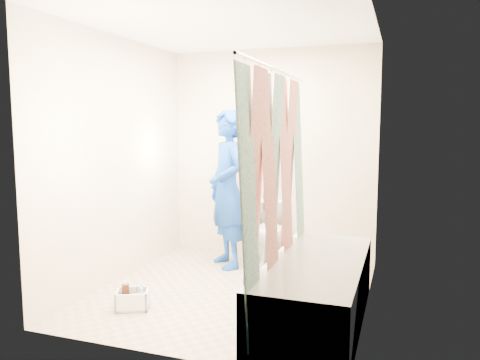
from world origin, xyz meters
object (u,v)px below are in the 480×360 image
(plumber, at_px, (227,189))
(cleaning_caddy, at_px, (134,300))
(bathtub, at_px, (316,289))
(toilet, at_px, (270,231))

(plumber, distance_m, cleaning_caddy, 1.63)
(bathtub, bearing_deg, cleaning_caddy, -170.71)
(plumber, xyz_separation_m, cleaning_caddy, (-0.32, -1.40, -0.78))
(bathtub, distance_m, cleaning_caddy, 1.53)
(plumber, bearing_deg, toilet, 89.41)
(bathtub, xyz_separation_m, plumber, (-1.18, 1.15, 0.58))
(cleaning_caddy, bearing_deg, bathtub, -14.69)
(toilet, xyz_separation_m, plumber, (-0.38, -0.35, 0.51))
(toilet, height_order, cleaning_caddy, toilet)
(bathtub, bearing_deg, plumber, 135.59)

